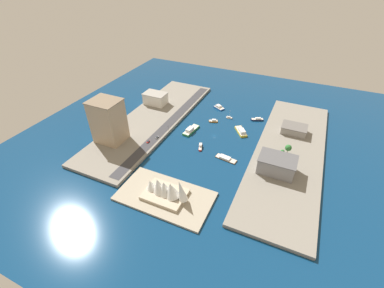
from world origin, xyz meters
TOP-DOWN VIEW (x-y plane):
  - ground_plane at (0.00, 0.00)m, footprint 440.00×440.00m
  - quay_west at (-87.00, 0.00)m, footprint 70.00×240.00m
  - quay_east at (87.00, 0.00)m, footprint 70.00×240.00m
  - peninsula_point at (5.90, 110.93)m, footprint 85.47×46.83m
  - road_strip at (60.69, 0.00)m, footprint 12.08×228.00m
  - water_taxi_orange at (12.85, -30.26)m, footprint 12.25×8.32m
  - ferry_yellow_fast at (-27.33, -20.12)m, footprint 20.22×23.59m
  - tugboat_red at (6.02, 29.06)m, footprint 7.63×14.64m
  - ferry_green_doubledeck at (30.14, 2.91)m, footprint 12.05×29.22m
  - barge_flat_brown at (-26.64, 36.59)m, footprint 24.32×10.34m
  - patrol_launch_navy at (-38.45, -57.83)m, footprint 16.78×10.83m
  - catamaran_blue at (18.70, -67.95)m, footprint 17.25×14.40m
  - sailboat_small_white at (-3.18, -47.45)m, footprint 9.13×4.28m
  - hotel_broad_white at (104.38, -37.58)m, footprint 31.56×21.28m
  - warehouse_low_gray at (-78.71, 37.69)m, footprint 35.76×24.95m
  - apartment_midrise_tan at (104.20, 61.06)m, footprint 32.90×28.19m
  - carpark_squat_concrete at (-85.77, -41.86)m, footprint 29.10×21.45m
  - pickup_red at (62.76, 48.78)m, footprint 2.15×4.68m
  - sedan_silver at (58.04, 37.02)m, footprint 2.02×4.89m
  - traffic_light_waterfront at (53.76, 17.20)m, footprint 0.36×0.36m
  - opera_landmark at (4.60, 110.93)m, footprint 42.49×27.50m
  - park_tree_cluster at (-81.96, 8.86)m, footprint 14.28×22.67m

SIDE VIEW (x-z plane):
  - ground_plane at x=0.00m, z-range 0.00..0.00m
  - peninsula_point at x=5.90m, z-range 0.00..2.00m
  - sailboat_small_white at x=-3.18m, z-range -4.85..6.98m
  - barge_flat_brown at x=-26.64m, z-range -0.28..2.46m
  - water_taxi_orange at x=12.85m, z-range -0.46..3.07m
  - patrol_launch_navy at x=-38.45m, z-range -0.46..3.26m
  - tugboat_red at x=6.02m, z-range -0.58..3.67m
  - catamaran_blue at x=18.70m, z-range -0.59..3.82m
  - quay_west at x=-87.00m, z-range 0.00..3.44m
  - quay_east at x=87.00m, z-range 0.00..3.44m
  - ferry_green_doubledeck at x=30.14m, z-range -0.91..5.02m
  - ferry_yellow_fast at x=-27.33m, z-range -0.77..4.95m
  - road_strip at x=60.69m, z-range 3.44..3.59m
  - sedan_silver at x=58.04m, z-range 3.59..5.15m
  - pickup_red at x=62.76m, z-range 3.57..5.20m
  - traffic_light_waterfront at x=53.76m, z-range 4.53..11.03m
  - carpark_squat_concrete at x=-85.77m, z-range 3.47..12.63m
  - park_tree_cluster at x=-81.96m, z-range 4.57..14.77m
  - opera_landmark at x=4.60m, z-range -2.11..21.95m
  - hotel_broad_white at x=104.38m, z-range 3.47..19.59m
  - warehouse_low_gray at x=-78.71m, z-range 3.47..19.96m
  - apartment_midrise_tan at x=104.20m, z-range 3.47..53.13m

